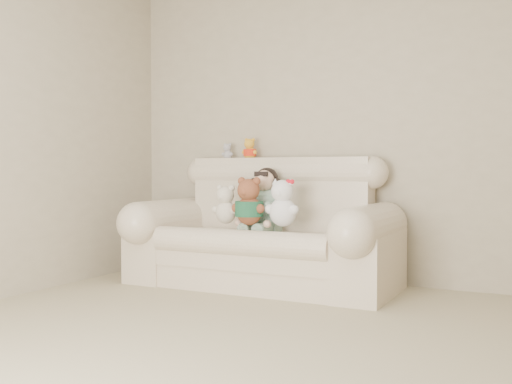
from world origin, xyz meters
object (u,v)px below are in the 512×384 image
object	(u,v)px
seated_child	(265,199)
brown_teddy	(249,197)
sofa	(262,221)
white_cat	(283,198)
cream_teddy	(226,201)

from	to	relation	value
seated_child	brown_teddy	distance (m)	0.25
sofa	brown_teddy	size ratio (longest dim) A/B	4.87
brown_teddy	white_cat	distance (m)	0.27
white_cat	sofa	bearing A→B (deg)	148.51
brown_teddy	white_cat	xyz separation A→B (m)	(0.27, 0.03, -0.00)
brown_teddy	cream_teddy	size ratio (longest dim) A/B	1.20
seated_child	cream_teddy	bearing A→B (deg)	-138.47
sofa	cream_teddy	bearing A→B (deg)	-152.35
white_cat	cream_teddy	distance (m)	0.50
sofa	cream_teddy	world-z (taller)	sofa
sofa	seated_child	distance (m)	0.19
seated_child	white_cat	size ratio (longest dim) A/B	1.26
brown_teddy	white_cat	bearing A→B (deg)	18.51
sofa	seated_child	world-z (taller)	sofa
seated_child	white_cat	bearing A→B (deg)	-40.23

